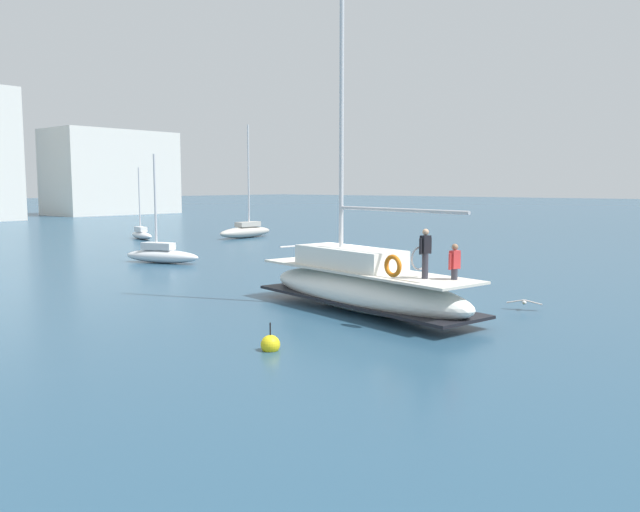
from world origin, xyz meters
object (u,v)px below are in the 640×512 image
moored_ketch_distant (161,254)px  mooring_buoy (270,345)px  moored_cutter_left (142,234)px  moored_sloop_far (246,230)px  main_sailboat (362,285)px  seagull (524,302)px

moored_ketch_distant → mooring_buoy: bearing=-117.4°
moored_cutter_left → mooring_buoy: (-18.12, -33.35, -0.29)m
moored_cutter_left → mooring_buoy: 37.95m
moored_sloop_far → moored_ketch_distant: moored_sloop_far is taller
mooring_buoy → main_sailboat: bearing=14.1°
moored_sloop_far → seagull: size_ratio=8.02×
main_sailboat → mooring_buoy: main_sailboat is taller
moored_cutter_left → main_sailboat: bearing=-110.9°
main_sailboat → moored_cutter_left: main_sailboat is taller
main_sailboat → moored_ketch_distant: main_sailboat is taller
moored_cutter_left → moored_ketch_distant: size_ratio=0.95×
seagull → mooring_buoy: 10.21m
moored_sloop_far → mooring_buoy: 37.35m
main_sailboat → seagull: main_sailboat is taller
moored_cutter_left → moored_ketch_distant: moored_ketch_distant is taller
moored_sloop_far → moored_cutter_left: 8.49m
moored_cutter_left → seagull: bearing=-102.9°
moored_cutter_left → moored_sloop_far: bearing=-39.0°
moored_cutter_left → seagull: 37.08m
moored_ketch_distant → moored_sloop_far: bearing=32.1°
mooring_buoy → moored_sloop_far: bearing=48.6°
main_sailboat → mooring_buoy: (-5.97, -1.50, -0.76)m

